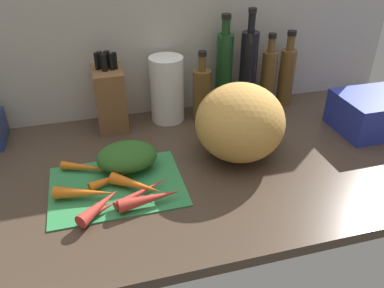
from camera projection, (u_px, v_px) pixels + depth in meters
The scene contains 23 objects.
ground_plane at pixel (205, 164), 120.71cm from camera, with size 170.00×80.00×3.00cm, color #47382B.
wall_back at pixel (175, 29), 135.80cm from camera, with size 170.00×3.00×60.00cm, color #BCB7AD.
cutting_board at pixel (117, 186), 108.43cm from camera, with size 36.44×27.08×0.80cm, color #338C4C.
carrot_0 at pixel (101, 210), 97.70cm from camera, with size 2.06×2.06×10.16cm, color red.
carrot_1 at pixel (136, 185), 105.36cm from camera, with size 3.45×3.45×15.06cm, color orange.
carrot_2 at pixel (135, 165), 113.97cm from camera, with size 2.72×2.72×10.87cm, color red.
carrot_3 at pixel (111, 179), 108.16cm from camera, with size 2.63×2.63×12.72cm, color orange.
carrot_4 at pixel (90, 168), 112.93cm from camera, with size 2.42×2.42×17.49cm, color orange.
carrot_5 at pixel (85, 193), 102.31cm from camera, with size 3.50×3.50×16.21cm, color orange.
carrot_6 at pixel (143, 191), 103.95cm from camera, with size 2.22×2.22×17.80cm, color red.
carrot_7 at pixel (100, 206), 97.94cm from camera, with size 3.57×3.57×13.94cm, color red.
carrot_8 at pixel (119, 164), 114.43cm from camera, with size 2.63×2.63×10.17cm, color orange.
carrot_9 at pixel (151, 198), 100.36cm from camera, with size 3.56×3.56×17.20cm, color red.
carrot_greens_pile at pixel (127, 157), 113.38cm from camera, with size 17.63×13.56×7.46cm, color #2D6023.
winter_squash at pixel (240, 122), 116.21cm from camera, with size 26.75×26.59×23.33cm, color gold.
knife_block at pixel (110, 96), 133.63cm from camera, with size 9.80×15.78×26.43cm.
paper_towel_roll at pixel (167, 89), 136.85cm from camera, with size 11.75×11.75×23.28cm, color white.
bottle_0 at pixel (202, 93), 138.11cm from camera, with size 6.54×6.54×25.25cm.
bottle_1 at pixel (224, 72), 140.46cm from camera, with size 5.91×5.91×35.91cm.
bottle_2 at pixel (248, 71), 141.21cm from camera, with size 6.22×6.22×37.64cm.
bottle_3 at pixel (268, 78), 145.65cm from camera, with size 5.55×5.55×28.32cm.
bottle_4 at pixel (286, 75), 148.21cm from camera, with size 5.85×5.85×28.41cm.
dish_rack at pixel (380, 112), 134.07cm from camera, with size 29.89×20.20×12.43cm, color #2838AD.
Camera 1 is at (-30.36, -94.86, 67.10)cm, focal length 36.58 mm.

